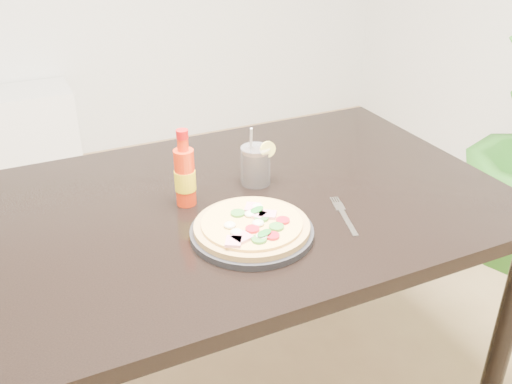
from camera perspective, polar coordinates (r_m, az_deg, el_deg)
name	(u,v)px	position (r m, az deg, el deg)	size (l,w,h in m)	color
dining_table	(237,227)	(1.52, -1.94, -3.50)	(1.40, 0.90, 0.75)	black
plate	(252,232)	(1.32, -0.42, -4.05)	(0.29, 0.29, 0.02)	black
pizza	(252,225)	(1.31, -0.40, -3.36)	(0.27, 0.27, 0.03)	tan
hot_sauce_bottle	(185,175)	(1.43, -7.13, 1.65)	(0.07, 0.07, 0.20)	red
cola_cup	(256,166)	(1.54, -0.03, 2.61)	(0.09, 0.08, 0.17)	black
fork	(343,215)	(1.42, 8.73, -2.25)	(0.07, 0.19, 0.00)	silver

